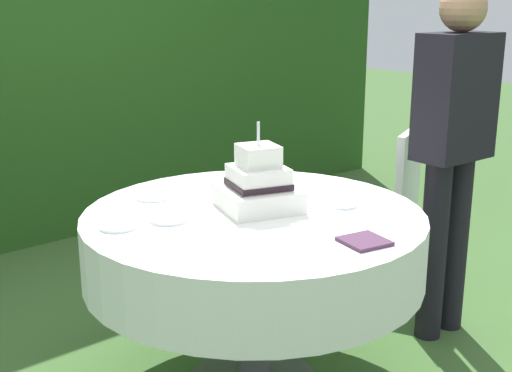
# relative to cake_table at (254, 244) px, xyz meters

# --- Properties ---
(foliage_hedge) EXTENTS (6.24, 0.59, 2.35)m
(foliage_hedge) POSITION_rel_cake_table_xyz_m (0.00, 2.42, 0.56)
(foliage_hedge) COLOR #234C19
(foliage_hedge) RESTS_ON ground_plane
(cake_table) EXTENTS (1.33, 1.33, 0.74)m
(cake_table) POSITION_rel_cake_table_xyz_m (0.00, 0.00, 0.00)
(cake_table) COLOR #4C4C51
(cake_table) RESTS_ON ground_plane
(wedding_cake) EXTENTS (0.36, 0.36, 0.35)m
(wedding_cake) POSITION_rel_cake_table_xyz_m (0.05, 0.03, 0.22)
(wedding_cake) COLOR white
(wedding_cake) RESTS_ON cake_table
(serving_plate_near) EXTENTS (0.14, 0.14, 0.01)m
(serving_plate_near) POSITION_rel_cake_table_xyz_m (-0.49, 0.18, 0.14)
(serving_plate_near) COLOR white
(serving_plate_near) RESTS_ON cake_table
(serving_plate_far) EXTENTS (0.11, 0.11, 0.01)m
(serving_plate_far) POSITION_rel_cake_table_xyz_m (0.32, -0.17, 0.14)
(serving_plate_far) COLOR white
(serving_plate_far) RESTS_ON cake_table
(serving_plate_left) EXTENTS (0.13, 0.13, 0.01)m
(serving_plate_left) POSITION_rel_cake_table_xyz_m (-0.20, 0.41, 0.14)
(serving_plate_left) COLOR white
(serving_plate_left) RESTS_ON cake_table
(serving_plate_right) EXTENTS (0.15, 0.15, 0.01)m
(serving_plate_right) POSITION_rel_cake_table_xyz_m (-0.31, 0.13, 0.14)
(serving_plate_right) COLOR white
(serving_plate_right) RESTS_ON cake_table
(napkin_stack) EXTENTS (0.17, 0.17, 0.01)m
(napkin_stack) POSITION_rel_cake_table_xyz_m (0.07, -0.50, 0.14)
(napkin_stack) COLOR #4C2D47
(napkin_stack) RESTS_ON cake_table
(garden_chair) EXTENTS (0.53, 0.53, 0.89)m
(garden_chair) POSITION_rel_cake_table_xyz_m (1.15, 0.26, -0.07)
(garden_chair) COLOR white
(garden_chair) RESTS_ON ground_plane
(standing_person) EXTENTS (0.37, 0.22, 1.60)m
(standing_person) POSITION_rel_cake_table_xyz_m (0.96, -0.23, 0.32)
(standing_person) COLOR black
(standing_person) RESTS_ON ground_plane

